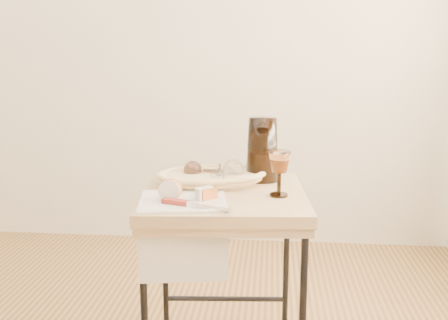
# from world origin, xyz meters

# --- Properties ---
(wall_back) EXTENTS (3.60, 0.00, 2.70)m
(wall_back) POSITION_xyz_m (0.00, 1.80, 1.35)
(wall_back) COLOR beige
(wall_back) RESTS_ON ground
(side_table) EXTENTS (0.62, 0.62, 0.73)m
(side_table) POSITION_xyz_m (0.51, 0.35, 0.37)
(side_table) COLOR brown
(side_table) RESTS_ON floor
(tea_towel) EXTENTS (0.33, 0.30, 0.01)m
(tea_towel) POSITION_xyz_m (0.38, 0.22, 0.74)
(tea_towel) COLOR white
(tea_towel) RESTS_ON side_table
(bread_basket) EXTENTS (0.43, 0.36, 0.05)m
(bread_basket) POSITION_xyz_m (0.45, 0.46, 0.75)
(bread_basket) COLOR tan
(bread_basket) RESTS_ON side_table
(goblet_lying_a) EXTENTS (0.12, 0.07, 0.07)m
(goblet_lying_a) POSITION_xyz_m (0.42, 0.48, 0.78)
(goblet_lying_a) COLOR brown
(goblet_lying_a) RESTS_ON bread_basket
(goblet_lying_b) EXTENTS (0.13, 0.15, 0.08)m
(goblet_lying_b) POSITION_xyz_m (0.51, 0.44, 0.78)
(goblet_lying_b) COLOR white
(goblet_lying_b) RESTS_ON bread_basket
(pitcher) EXTENTS (0.17, 0.25, 0.29)m
(pitcher) POSITION_xyz_m (0.64, 0.53, 0.86)
(pitcher) COLOR black
(pitcher) RESTS_ON side_table
(wine_goblet) EXTENTS (0.10, 0.10, 0.16)m
(wine_goblet) POSITION_xyz_m (0.70, 0.31, 0.81)
(wine_goblet) COLOR white
(wine_goblet) RESTS_ON side_table
(apple_half) EXTENTS (0.08, 0.04, 0.07)m
(apple_half) POSITION_xyz_m (0.34, 0.21, 0.77)
(apple_half) COLOR #C00515
(apple_half) RESTS_ON tea_towel
(apple_wedge) EXTENTS (0.07, 0.06, 0.04)m
(apple_wedge) POSITION_xyz_m (0.45, 0.23, 0.76)
(apple_wedge) COLOR beige
(apple_wedge) RESTS_ON tea_towel
(table_knife) EXTENTS (0.23, 0.10, 0.02)m
(table_knife) POSITION_xyz_m (0.43, 0.14, 0.75)
(table_knife) COLOR silver
(table_knife) RESTS_ON tea_towel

